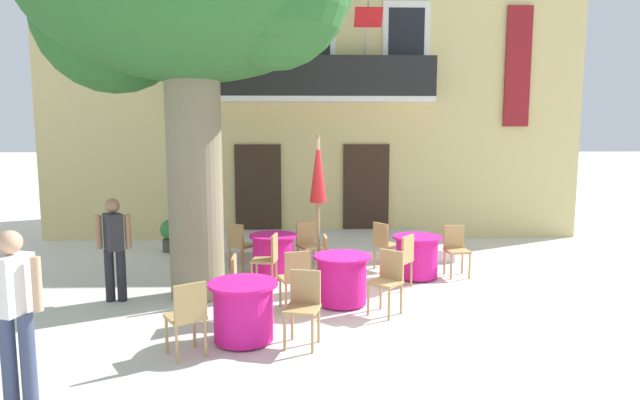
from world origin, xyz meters
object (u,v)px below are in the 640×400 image
Objects in this scene: cafe_chair_middle_2 at (303,302)px; cafe_chair_front_2 at (268,257)px; cafe_chair_front_0 at (308,242)px; pedestrian_near_entrance at (15,308)px; cafe_chair_far_side_1 at (385,242)px; cafe_table_far_side at (417,256)px; cafe_chair_middle_1 at (187,314)px; cafe_chair_middle_0 at (242,283)px; cafe_chair_near_tree_1 at (388,277)px; cafe_table_front at (273,255)px; cafe_chair_near_tree_2 at (332,259)px; pedestrian_mid_plaza at (114,244)px; cafe_umbrella at (318,189)px; cafe_chair_front_1 at (239,243)px; ground_planter_left at (169,234)px; cafe_chair_far_side_2 at (402,257)px; cafe_chair_near_tree_0 at (296,276)px; cafe_chair_far_side_0 at (456,247)px; cafe_table_middle at (243,311)px; cafe_table_near_tree at (342,279)px.

cafe_chair_front_2 is at bearing 103.42° from cafe_chair_middle_2.
pedestrian_near_entrance reaches higher than cafe_chair_front_0.
cafe_table_far_side is at bearing -49.13° from cafe_chair_far_side_1.
cafe_chair_middle_0 is at bearing 68.12° from cafe_chair_middle_1.
cafe_chair_near_tree_1 is 2.72m from cafe_table_front.
pedestrian_mid_plaza is (-3.36, -0.47, 0.37)m from cafe_chair_near_tree_2.
pedestrian_near_entrance reaches higher than cafe_chair_front_2.
cafe_chair_near_tree_1 is at bearing -53.89° from cafe_umbrella.
cafe_chair_front_0 is 1.00× the size of cafe_chair_front_1.
cafe_chair_front_0 reaches higher than ground_planter_left.
pedestrian_mid_plaza is (-4.53, -0.51, 0.37)m from cafe_chair_far_side_2.
cafe_chair_near_tree_0 is 1.00× the size of cafe_chair_middle_2.
cafe_chair_far_side_1 is at bearing 40.77° from cafe_umbrella.
pedestrian_near_entrance reaches higher than ground_planter_left.
cafe_chair_far_side_2 is 0.57× the size of pedestrian_mid_plaza.
cafe_chair_far_side_0 is (3.35, 0.67, 0.00)m from cafe_chair_front_2.
cafe_chair_front_0 is 1.29m from cafe_chair_front_1.
cafe_table_front is at bearing 30.38° from pedestrian_mid_plaza.
cafe_chair_far_side_2 is (1.64, 2.30, 0.00)m from cafe_chair_middle_2.
cafe_chair_near_tree_1 is 1.00× the size of cafe_chair_far_side_1.
cafe_table_far_side is at bearing 35.98° from cafe_chair_middle_0.
cafe_chair_front_2 is (0.61, -1.13, 0.00)m from cafe_chair_front_1.
cafe_chair_front_2 and cafe_chair_far_side_1 have the same top height.
pedestrian_near_entrance is (-2.60, -2.63, 0.44)m from cafe_chair_near_tree_0.
cafe_chair_far_side_2 is 1.80m from cafe_umbrella.
cafe_chair_near_tree_1 is 1.00× the size of cafe_chair_near_tree_2.
cafe_chair_near_tree_1 is at bearing -45.01° from ground_planter_left.
pedestrian_near_entrance is at bearing -127.82° from cafe_umbrella.
cafe_chair_middle_0 is (-0.10, 0.75, 0.14)m from cafe_table_middle.
ground_planter_left is 0.44× the size of pedestrian_mid_plaza.
cafe_chair_near_tree_2 is 1.05× the size of cafe_table_front.
cafe_table_far_side is 1.23× the size of ground_planter_left.
pedestrian_near_entrance is (-5.48, -4.50, 0.44)m from cafe_chair_far_side_0.
cafe_chair_far_side_2 reaches higher than ground_planter_left.
cafe_chair_middle_1 is (-1.92, -1.87, 0.14)m from cafe_table_near_tree.
cafe_table_far_side is 0.77m from cafe_chair_far_side_1.
pedestrian_near_entrance reaches higher than cafe_chair_near_tree_2.
cafe_chair_front_1 is 1.05× the size of cafe_table_far_side.
cafe_table_front is at bearing 86.13° from cafe_table_middle.
cafe_chair_middle_1 is 2.68m from pedestrian_mid_plaza.
pedestrian_mid_plaza is (-4.92, -1.16, 0.51)m from cafe_table_far_side.
pedestrian_mid_plaza is at bearing 125.89° from cafe_chair_middle_1.
cafe_umbrella reaches higher than ground_planter_left.
cafe_chair_middle_1 is (-0.59, -0.47, 0.14)m from cafe_table_middle.
pedestrian_mid_plaza reaches higher than cafe_chair_front_0.
cafe_chair_middle_1 is 1.78m from pedestrian_near_entrance.
cafe_table_front is (-0.43, 1.94, -0.14)m from cafe_chair_near_tree_0.
cafe_chair_near_tree_0 reaches higher than ground_planter_left.
cafe_table_far_side is 5.45m from ground_planter_left.
cafe_table_middle is at bearing -113.49° from cafe_umbrella.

